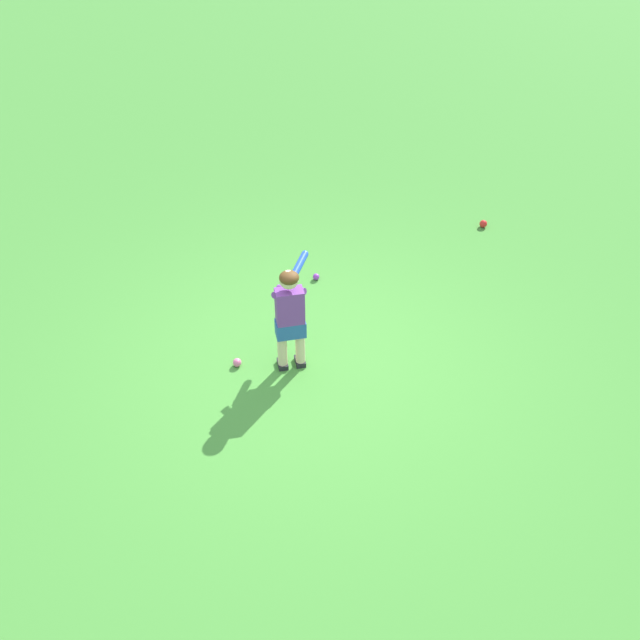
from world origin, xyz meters
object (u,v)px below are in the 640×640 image
play_ball_midfield (237,362)px  play_ball_center_lawn (483,224)px  play_ball_near_batter (316,277)px  child_batter (290,310)px

play_ball_midfield → play_ball_center_lawn: (-1.04, 3.70, 0.01)m
play_ball_center_lawn → play_ball_near_batter: 2.38m
child_batter → play_ball_midfield: (-0.21, -0.48, -0.61)m
child_batter → play_ball_center_lawn: (-1.26, 3.22, -0.60)m
play_ball_midfield → play_ball_near_batter: play_ball_midfield is taller
play_ball_center_lawn → child_batter: bearing=-68.7°
play_ball_midfield → play_ball_center_lawn: 3.84m
play_ball_midfield → play_ball_center_lawn: size_ratio=0.86×
play_ball_midfield → play_ball_near_batter: bearing=125.9°
play_ball_near_batter → child_batter: bearing=-35.7°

